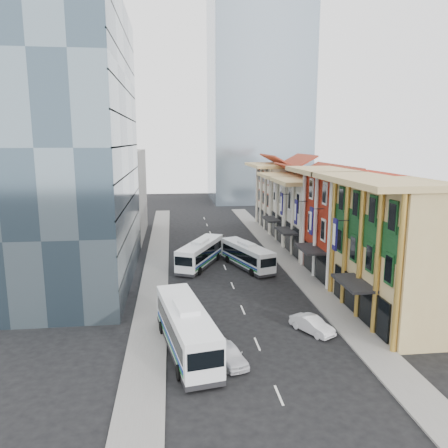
{
  "coord_description": "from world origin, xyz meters",
  "views": [
    {
      "loc": [
        -6.3,
        -30.03,
        15.58
      ],
      "look_at": [
        -0.17,
        21.48,
        5.61
      ],
      "focal_mm": 35.0,
      "sensor_mm": 36.0,
      "label": 1
    }
  ],
  "objects": [
    {
      "name": "shophouse_cream_far",
      "position": [
        14.0,
        46.0,
        5.5
      ],
      "size": [
        8.0,
        12.0,
        11.0
      ],
      "primitive_type": "cube",
      "color": "beige",
      "rests_on": "ground"
    },
    {
      "name": "shophouse_red",
      "position": [
        14.0,
        17.0,
        6.0
      ],
      "size": [
        8.0,
        10.0,
        12.0
      ],
      "primitive_type": "cube",
      "color": "#9C2411",
      "rests_on": "ground"
    },
    {
      "name": "bus_left_near",
      "position": [
        -5.5,
        0.51,
        1.87
      ],
      "size": [
        4.76,
        11.96,
        3.74
      ],
      "primitive_type": null,
      "rotation": [
        0.0,
        0.0,
        0.18
      ],
      "color": "white",
      "rests_on": "ground"
    },
    {
      "name": "shophouse_tan",
      "position": [
        14.0,
        5.0,
        6.0
      ],
      "size": [
        8.0,
        14.0,
        12.0
      ],
      "primitive_type": "cube",
      "color": "tan",
      "rests_on": "ground"
    },
    {
      "name": "sidewalk_right",
      "position": [
        8.5,
        22.0,
        0.07
      ],
      "size": [
        3.0,
        90.0,
        0.15
      ],
      "primitive_type": "cube",
      "color": "slate",
      "rests_on": "ground"
    },
    {
      "name": "sidewalk_left",
      "position": [
        -8.5,
        22.0,
        0.07
      ],
      "size": [
        3.0,
        90.0,
        0.15
      ],
      "primitive_type": "cube",
      "color": "slate",
      "rests_on": "ground"
    },
    {
      "name": "ground",
      "position": [
        0.0,
        0.0,
        0.0
      ],
      "size": [
        200.0,
        200.0,
        0.0
      ],
      "primitive_type": "plane",
      "color": "black",
      "rests_on": "ground"
    },
    {
      "name": "bus_left_far",
      "position": [
        -2.98,
        22.9,
        1.71
      ],
      "size": [
        6.74,
        10.7,
        3.41
      ],
      "primitive_type": null,
      "rotation": [
        0.0,
        0.0,
        -0.43
      ],
      "color": "white",
      "rests_on": "ground"
    },
    {
      "name": "office_tower",
      "position": [
        -17.0,
        19.0,
        15.0
      ],
      "size": [
        12.0,
        26.0,
        30.0
      ],
      "primitive_type": "cube",
      "color": "#394C5B",
      "rests_on": "ground"
    },
    {
      "name": "shophouse_cream_mid",
      "position": [
        14.0,
        35.5,
        5.0
      ],
      "size": [
        8.0,
        9.0,
        10.0
      ],
      "primitive_type": "cube",
      "color": "beige",
      "rests_on": "ground"
    },
    {
      "name": "shophouse_cream_near",
      "position": [
        14.0,
        26.5,
        5.0
      ],
      "size": [
        8.0,
        9.0,
        10.0
      ],
      "primitive_type": "cube",
      "color": "beige",
      "rests_on": "ground"
    },
    {
      "name": "bus_right",
      "position": [
        2.69,
        21.55,
        1.62
      ],
      "size": [
        5.56,
        10.28,
        3.23
      ],
      "primitive_type": null,
      "rotation": [
        0.0,
        0.0,
        0.34
      ],
      "color": "silver",
      "rests_on": "ground"
    },
    {
      "name": "office_block_far",
      "position": [
        -16.0,
        42.0,
        7.0
      ],
      "size": [
        10.0,
        18.0,
        14.0
      ],
      "primitive_type": "cube",
      "color": "gray",
      "rests_on": "ground"
    },
    {
      "name": "sedan_right",
      "position": [
        4.88,
        2.54,
        0.66
      ],
      "size": [
        3.18,
        4.18,
        1.32
      ],
      "primitive_type": "imported",
      "rotation": [
        0.0,
        0.0,
        0.51
      ],
      "color": "silver",
      "rests_on": "ground"
    },
    {
      "name": "sedan_left",
      "position": [
        -2.54,
        -1.65,
        0.69
      ],
      "size": [
        2.72,
        4.35,
        1.38
      ],
      "primitive_type": "imported",
      "rotation": [
        0.0,
        0.0,
        0.29
      ],
      "color": "silver",
      "rests_on": "ground"
    }
  ]
}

